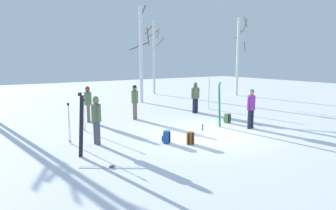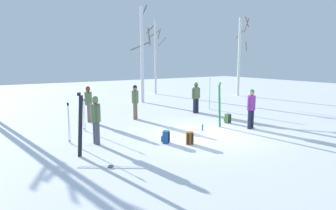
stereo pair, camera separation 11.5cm
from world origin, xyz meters
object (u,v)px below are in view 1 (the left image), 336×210
at_px(water_bottle_0, 203,128).
at_px(birch_tree_4, 238,55).
at_px(ski_poles_1, 69,122).
at_px(backpack_0, 166,137).
at_px(ski_pair_planted_1, 220,105).
at_px(backpack_1, 190,138).
at_px(person_2, 135,100).
at_px(backpack_2, 227,118).
at_px(ski_pair_lying_0, 113,167).
at_px(birch_tree_3, 154,56).
at_px(person_0, 88,102).
at_px(person_3, 195,96).
at_px(ski_pair_planted_0, 81,125).
at_px(birch_tree_2, 141,54).
at_px(person_1, 251,106).
at_px(ski_pair_planted_2, 209,94).
at_px(ski_poles_0, 84,114).
at_px(person_4, 96,117).

relative_size(water_bottle_0, birch_tree_4, 0.04).
height_order(ski_poles_1, water_bottle_0, ski_poles_1).
distance_m(backpack_0, water_bottle_0, 2.39).
relative_size(ski_pair_planted_1, backpack_1, 4.52).
bearing_deg(person_2, backpack_1, -94.44).
distance_m(backpack_2, birch_tree_4, 11.61).
height_order(ski_pair_lying_0, backpack_2, backpack_2).
relative_size(person_2, birch_tree_3, 0.28).
bearing_deg(person_0, person_3, -9.15).
relative_size(ski_pair_planted_0, birch_tree_2, 0.30).
bearing_deg(ski_poles_1, person_0, 61.20).
relative_size(person_0, ski_pair_lying_0, 1.02).
relative_size(ski_poles_1, backpack_0, 3.32).
bearing_deg(person_1, person_3, 85.11).
relative_size(ski_pair_planted_0, backpack_0, 4.52).
xyz_separation_m(person_3, birch_tree_3, (2.83, 9.15, 2.24)).
relative_size(ski_pair_planted_2, ski_poles_0, 1.37).
relative_size(person_2, birch_tree_4, 0.27).
height_order(person_2, birch_tree_2, birch_tree_2).
distance_m(person_4, ski_pair_lying_0, 2.69).
distance_m(ski_pair_planted_1, ski_pair_lying_0, 6.34).
relative_size(water_bottle_0, birch_tree_2, 0.04).
height_order(ski_pair_lying_0, birch_tree_2, birch_tree_2).
bearing_deg(ski_pair_planted_0, birch_tree_2, 52.44).
height_order(person_4, ski_pair_planted_0, ski_pair_planted_0).
xyz_separation_m(person_0, person_4, (-1.01, -3.88, 0.00)).
bearing_deg(person_1, person_0, 136.06).
xyz_separation_m(ski_pair_planted_0, birch_tree_3, (10.46, 13.13, 2.23)).
bearing_deg(ski_pair_planted_0, ski_poles_0, 70.95).
height_order(ski_pair_planted_0, backpack_2, ski_pair_planted_0).
bearing_deg(person_4, ski_poles_0, 83.26).
height_order(ski_pair_planted_2, ski_poles_0, ski_pair_planted_2).
relative_size(person_2, ski_pair_planted_1, 0.86).
xyz_separation_m(person_3, water_bottle_0, (-2.36, -3.46, -0.85)).
height_order(ski_pair_planted_2, backpack_2, ski_pair_planted_2).
height_order(person_3, birch_tree_4, birch_tree_4).
bearing_deg(ski_pair_lying_0, person_1, 9.45).
relative_size(ski_poles_0, birch_tree_2, 0.21).
height_order(ski_poles_1, backpack_1, ski_poles_1).
distance_m(person_4, backpack_1, 3.38).
bearing_deg(person_1, ski_pair_lying_0, -170.55).
height_order(ski_pair_planted_0, birch_tree_4, birch_tree_4).
bearing_deg(backpack_1, birch_tree_2, 70.69).
xyz_separation_m(backpack_0, backpack_2, (4.27, 1.26, 0.00)).
distance_m(backpack_1, birch_tree_3, 15.77).
xyz_separation_m(person_4, ski_poles_1, (-0.77, 0.65, -0.20)).
bearing_deg(person_2, birch_tree_3, 54.01).
relative_size(person_3, birch_tree_2, 0.26).
bearing_deg(ski_poles_0, birch_tree_2, 45.17).
xyz_separation_m(person_1, ski_pair_planted_2, (1.84, 4.84, -0.05)).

